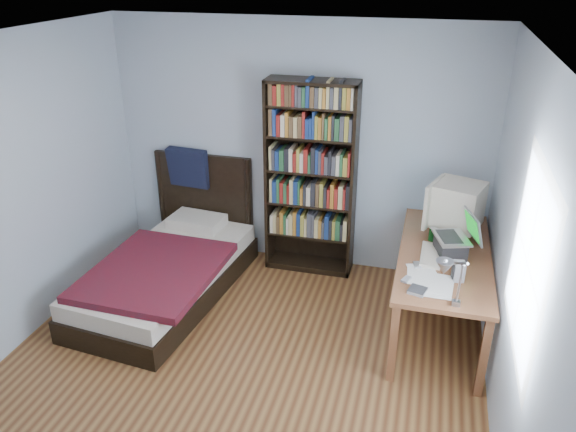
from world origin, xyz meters
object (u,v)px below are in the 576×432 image
object	(u,v)px
bookshelf	(311,179)
soda_can	(433,234)
desk	(442,259)
desk_lamp	(447,271)
laptop	(453,243)
keyboard	(431,255)
speaker	(459,271)
crt_monitor	(455,205)
bed	(170,267)

from	to	relation	value
bookshelf	soda_can	bearing A→B (deg)	-23.16
desk	desk_lamp	distance (m)	1.77
soda_can	desk	bearing A→B (deg)	66.51
laptop	bookshelf	world-z (taller)	bookshelf
desk	soda_can	distance (m)	0.47
desk_lamp	keyboard	xyz separation A→B (m)	(-0.09, 1.02, -0.45)
desk	speaker	size ratio (longest dim) A/B	10.68
laptop	speaker	xyz separation A→B (m)	(0.04, -0.40, -0.03)
speaker	laptop	bearing A→B (deg)	84.76
crt_monitor	bed	bearing A→B (deg)	-169.52
soda_can	bookshelf	world-z (taller)	bookshelf
desk	keyboard	bearing A→B (deg)	-101.34
crt_monitor	desk_lamp	size ratio (longest dim) A/B	0.94
crt_monitor	speaker	xyz separation A→B (m)	(0.05, -0.82, -0.19)
desk_lamp	bookshelf	size ratio (longest dim) A/B	0.29
desk	keyboard	world-z (taller)	keyboard
crt_monitor	soda_can	size ratio (longest dim) A/B	4.46
desk_lamp	bed	bearing A→B (deg)	157.35
keyboard	speaker	world-z (taller)	speaker
desk	bed	world-z (taller)	bed
laptop	desk_lamp	size ratio (longest dim) A/B	0.71
laptop	keyboard	xyz separation A→B (m)	(-0.17, -0.08, -0.10)
bed	desk_lamp	bearing A→B (deg)	-22.65
desk_lamp	laptop	bearing A→B (deg)	85.80
crt_monitor	laptop	world-z (taller)	crt_monitor
crt_monitor	desk_lamp	world-z (taller)	desk_lamp
laptop	desk_lamp	distance (m)	1.16
desk	speaker	xyz separation A→B (m)	(0.10, -0.90, 0.39)
bed	keyboard	bearing A→B (deg)	-0.48
desk_lamp	speaker	distance (m)	0.80
desk	laptop	size ratio (longest dim) A/B	4.21
bed	laptop	bearing A→B (deg)	1.26
keyboard	soda_can	xyz separation A→B (m)	(-0.00, 0.31, 0.05)
speaker	soda_can	bearing A→B (deg)	96.90
bookshelf	bed	distance (m)	1.62
crt_monitor	bookshelf	xyz separation A→B (m)	(-1.37, 0.33, -0.02)
speaker	bookshelf	size ratio (longest dim) A/B	0.08
laptop	bookshelf	bearing A→B (deg)	151.51
laptop	bed	world-z (taller)	bed
speaker	bed	world-z (taller)	bed
keyboard	soda_can	bearing A→B (deg)	91.39
crt_monitor	keyboard	world-z (taller)	crt_monitor
keyboard	bed	bearing A→B (deg)	-179.10
desk_lamp	speaker	size ratio (longest dim) A/B	3.55
speaker	soda_can	distance (m)	0.67
desk_lamp	bed	world-z (taller)	desk_lamp
desk	bookshelf	bearing A→B (deg)	169.11
crt_monitor	speaker	distance (m)	0.85
desk	speaker	bearing A→B (deg)	-83.78
laptop	desk_lamp	world-z (taller)	desk_lamp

